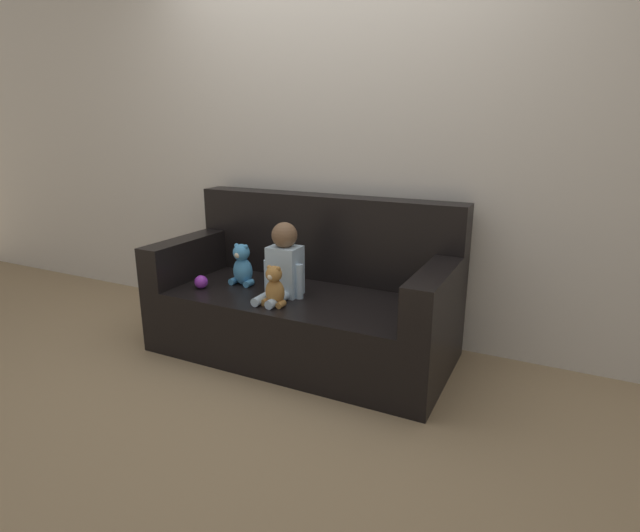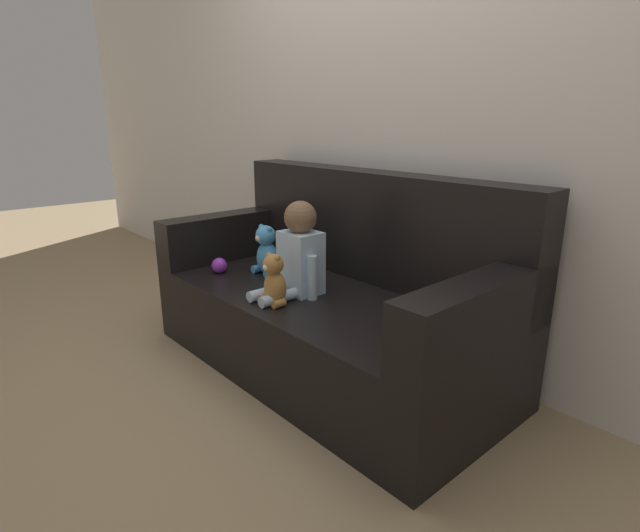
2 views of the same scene
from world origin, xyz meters
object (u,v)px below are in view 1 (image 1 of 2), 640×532
object	(u,v)px
toy_ball	(201,282)
person_baby	(284,264)
teddy_bear_brown	(274,287)
plush_toy_side	(242,266)
couch	(307,300)

from	to	relation	value
toy_ball	person_baby	bearing A→B (deg)	12.53
teddy_bear_brown	toy_ball	distance (m)	0.57
teddy_bear_brown	toy_ball	size ratio (longest dim) A/B	2.82
plush_toy_side	teddy_bear_brown	bearing A→B (deg)	-31.41
couch	plush_toy_side	xyz separation A→B (m)	(-0.40, -0.11, 0.20)
couch	toy_ball	size ratio (longest dim) A/B	22.00
plush_toy_side	toy_ball	bearing A→B (deg)	-136.52
person_baby	plush_toy_side	world-z (taller)	person_baby
couch	toy_ball	distance (m)	0.66
couch	teddy_bear_brown	size ratio (longest dim) A/B	7.80
person_baby	toy_ball	xyz separation A→B (m)	(-0.52, -0.12, -0.15)
couch	plush_toy_side	bearing A→B (deg)	-164.73
couch	teddy_bear_brown	xyz separation A→B (m)	(-0.02, -0.34, 0.18)
plush_toy_side	toy_ball	size ratio (longest dim) A/B	3.23
couch	teddy_bear_brown	distance (m)	0.38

